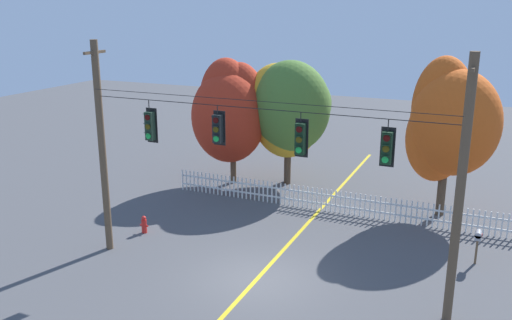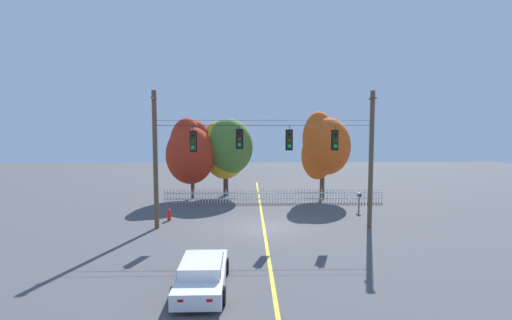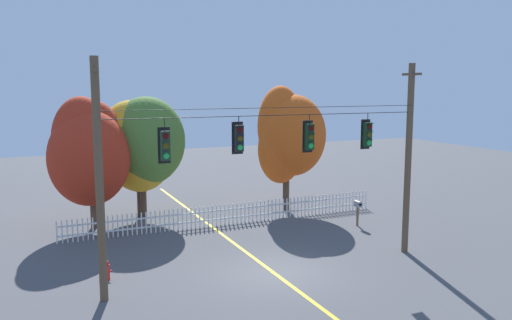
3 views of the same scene
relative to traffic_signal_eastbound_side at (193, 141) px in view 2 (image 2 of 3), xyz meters
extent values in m
plane|color=#4C4C4F|center=(4.11, -0.01, -5.11)|extent=(80.00, 80.00, 0.00)
cube|color=gold|center=(4.11, -0.01, -5.10)|extent=(0.16, 36.00, 0.01)
cylinder|color=brown|center=(-2.19, -0.01, -1.09)|extent=(0.27, 0.27, 8.04)
cylinder|color=brown|center=(10.41, -0.01, -1.09)|extent=(0.27, 0.27, 8.04)
cube|color=brown|center=(-2.19, -0.01, 2.48)|extent=(0.10, 1.10, 0.10)
cube|color=brown|center=(10.41, -0.01, 2.48)|extent=(0.10, 1.10, 0.10)
cylinder|color=black|center=(4.11, -0.01, 0.92)|extent=(12.40, 0.02, 0.02)
cylinder|color=black|center=(4.11, -0.26, 1.21)|extent=(12.40, 0.02, 0.02)
cylinder|color=black|center=(0.00, -0.01, 0.71)|extent=(0.03, 0.03, 0.43)
cube|color=black|center=(0.00, 0.12, -0.01)|extent=(0.43, 0.02, 1.25)
cube|color=#1E3323|center=(0.00, -0.01, -0.01)|extent=(0.30, 0.24, 1.00)
cylinder|color=#410706|center=(0.00, -0.14, 0.33)|extent=(0.20, 0.03, 0.20)
cube|color=#1E3323|center=(0.00, -0.19, 0.44)|extent=(0.22, 0.12, 0.06)
cylinder|color=#463B09|center=(0.00, -0.14, -0.01)|extent=(0.20, 0.03, 0.20)
cube|color=#1E3323|center=(0.00, -0.19, 0.11)|extent=(0.22, 0.12, 0.06)
cylinder|color=green|center=(0.00, -0.14, -0.34)|extent=(0.20, 0.03, 0.20)
cube|color=#1E3323|center=(0.00, -0.19, -0.22)|extent=(0.22, 0.12, 0.06)
cylinder|color=black|center=(2.69, -0.01, 0.77)|extent=(0.03, 0.03, 0.31)
cube|color=black|center=(2.69, 0.12, 0.14)|extent=(0.43, 0.02, 1.17)
cube|color=black|center=(2.69, -0.01, 0.14)|extent=(0.30, 0.24, 0.95)
cylinder|color=#410706|center=(2.69, -0.14, 0.45)|extent=(0.20, 0.03, 0.20)
cube|color=black|center=(2.69, -0.19, 0.57)|extent=(0.22, 0.12, 0.06)
cylinder|color=#463B09|center=(2.69, -0.14, 0.14)|extent=(0.20, 0.03, 0.20)
cube|color=black|center=(2.69, -0.19, 0.25)|extent=(0.22, 0.12, 0.06)
cylinder|color=green|center=(2.69, -0.14, -0.18)|extent=(0.20, 0.03, 0.20)
cube|color=black|center=(2.69, -0.19, -0.06)|extent=(0.22, 0.12, 0.06)
cylinder|color=black|center=(5.59, -0.01, 0.75)|extent=(0.03, 0.03, 0.35)
cube|color=black|center=(5.59, 0.12, 0.08)|extent=(0.43, 0.02, 1.23)
cube|color=black|center=(5.59, -0.01, 0.08)|extent=(0.30, 0.24, 0.99)
cylinder|color=#410706|center=(5.59, -0.14, 0.41)|extent=(0.20, 0.03, 0.20)
cube|color=black|center=(5.59, -0.19, 0.52)|extent=(0.22, 0.12, 0.06)
cylinder|color=#463B09|center=(5.59, -0.14, 0.08)|extent=(0.20, 0.03, 0.20)
cube|color=black|center=(5.59, -0.19, 0.19)|extent=(0.22, 0.12, 0.06)
cylinder|color=green|center=(5.59, -0.14, -0.26)|extent=(0.20, 0.03, 0.20)
cube|color=black|center=(5.59, -0.19, -0.14)|extent=(0.22, 0.12, 0.06)
cylinder|color=black|center=(8.28, -0.01, 0.74)|extent=(0.03, 0.03, 0.38)
cube|color=black|center=(8.28, 0.12, 0.06)|extent=(0.43, 0.02, 1.20)
cube|color=black|center=(8.28, -0.01, 0.06)|extent=(0.30, 0.24, 0.97)
cylinder|color=#410706|center=(8.28, -0.14, 0.39)|extent=(0.20, 0.03, 0.20)
cube|color=black|center=(8.28, -0.19, 0.50)|extent=(0.22, 0.12, 0.06)
cylinder|color=#463B09|center=(8.28, -0.14, 0.06)|extent=(0.20, 0.03, 0.20)
cube|color=black|center=(8.28, -0.19, 0.18)|extent=(0.22, 0.12, 0.06)
cylinder|color=green|center=(8.28, -0.14, -0.26)|extent=(0.20, 0.03, 0.20)
cube|color=black|center=(8.28, -0.19, -0.15)|extent=(0.22, 0.12, 0.06)
cube|color=white|center=(-3.26, 7.29, -4.57)|extent=(0.06, 0.04, 1.07)
cube|color=white|center=(-3.03, 7.29, -4.57)|extent=(0.06, 0.04, 1.07)
cube|color=white|center=(-2.81, 7.29, -4.57)|extent=(0.06, 0.04, 1.07)
cube|color=white|center=(-2.58, 7.29, -4.57)|extent=(0.06, 0.04, 1.07)
cube|color=white|center=(-2.35, 7.29, -4.57)|extent=(0.06, 0.04, 1.07)
cube|color=white|center=(-2.13, 7.29, -4.57)|extent=(0.06, 0.04, 1.07)
cube|color=white|center=(-1.90, 7.29, -4.57)|extent=(0.06, 0.04, 1.07)
cube|color=white|center=(-1.68, 7.29, -4.57)|extent=(0.06, 0.04, 1.07)
cube|color=white|center=(-1.45, 7.29, -4.57)|extent=(0.06, 0.04, 1.07)
cube|color=white|center=(-1.23, 7.29, -4.57)|extent=(0.06, 0.04, 1.07)
cube|color=white|center=(-1.00, 7.29, -4.57)|extent=(0.06, 0.04, 1.07)
cube|color=white|center=(-0.78, 7.29, -4.57)|extent=(0.06, 0.04, 1.07)
cube|color=white|center=(-0.55, 7.29, -4.57)|extent=(0.06, 0.04, 1.07)
cube|color=white|center=(-0.32, 7.29, -4.57)|extent=(0.06, 0.04, 1.07)
cube|color=white|center=(-0.10, 7.29, -4.57)|extent=(0.06, 0.04, 1.07)
cube|color=white|center=(0.13, 7.29, -4.57)|extent=(0.06, 0.04, 1.07)
cube|color=white|center=(0.35, 7.29, -4.57)|extent=(0.06, 0.04, 1.07)
cube|color=white|center=(0.58, 7.29, -4.57)|extent=(0.06, 0.04, 1.07)
cube|color=white|center=(0.80, 7.29, -4.57)|extent=(0.06, 0.04, 1.07)
cube|color=white|center=(1.03, 7.29, -4.57)|extent=(0.06, 0.04, 1.07)
cube|color=white|center=(1.25, 7.29, -4.57)|extent=(0.06, 0.04, 1.07)
cube|color=white|center=(1.48, 7.29, -4.57)|extent=(0.06, 0.04, 1.07)
cube|color=white|center=(1.71, 7.29, -4.57)|extent=(0.06, 0.04, 1.07)
cube|color=white|center=(1.93, 7.29, -4.57)|extent=(0.06, 0.04, 1.07)
cube|color=white|center=(2.16, 7.29, -4.57)|extent=(0.06, 0.04, 1.07)
cube|color=white|center=(2.38, 7.29, -4.57)|extent=(0.06, 0.04, 1.07)
cube|color=white|center=(2.61, 7.29, -4.57)|extent=(0.06, 0.04, 1.07)
cube|color=white|center=(2.83, 7.29, -4.57)|extent=(0.06, 0.04, 1.07)
cube|color=white|center=(3.06, 7.29, -4.57)|extent=(0.06, 0.04, 1.07)
cube|color=white|center=(3.28, 7.29, -4.57)|extent=(0.06, 0.04, 1.07)
cube|color=white|center=(3.51, 7.29, -4.57)|extent=(0.06, 0.04, 1.07)
cube|color=white|center=(3.74, 7.29, -4.57)|extent=(0.06, 0.04, 1.07)
cube|color=white|center=(3.96, 7.29, -4.57)|extent=(0.06, 0.04, 1.07)
cube|color=white|center=(4.19, 7.29, -4.57)|extent=(0.06, 0.04, 1.07)
cube|color=white|center=(4.41, 7.29, -4.57)|extent=(0.06, 0.04, 1.07)
cube|color=white|center=(4.64, 7.29, -4.57)|extent=(0.06, 0.04, 1.07)
cube|color=white|center=(4.86, 7.29, -4.57)|extent=(0.06, 0.04, 1.07)
cube|color=white|center=(5.09, 7.29, -4.57)|extent=(0.06, 0.04, 1.07)
cube|color=white|center=(5.31, 7.29, -4.57)|extent=(0.06, 0.04, 1.07)
cube|color=white|center=(5.54, 7.29, -4.57)|extent=(0.06, 0.04, 1.07)
cube|color=white|center=(5.77, 7.29, -4.57)|extent=(0.06, 0.04, 1.07)
cube|color=white|center=(5.99, 7.29, -4.57)|extent=(0.06, 0.04, 1.07)
cube|color=white|center=(6.22, 7.29, -4.57)|extent=(0.06, 0.04, 1.07)
cube|color=white|center=(6.44, 7.29, -4.57)|extent=(0.06, 0.04, 1.07)
cube|color=white|center=(6.67, 7.29, -4.57)|extent=(0.06, 0.04, 1.07)
cube|color=white|center=(6.89, 7.29, -4.57)|extent=(0.06, 0.04, 1.07)
cube|color=white|center=(7.12, 7.29, -4.57)|extent=(0.06, 0.04, 1.07)
cube|color=white|center=(7.34, 7.29, -4.57)|extent=(0.06, 0.04, 1.07)
cube|color=white|center=(7.57, 7.29, -4.57)|extent=(0.06, 0.04, 1.07)
cube|color=white|center=(7.79, 7.29, -4.57)|extent=(0.06, 0.04, 1.07)
cube|color=white|center=(8.02, 7.29, -4.57)|extent=(0.06, 0.04, 1.07)
cube|color=white|center=(8.25, 7.29, -4.57)|extent=(0.06, 0.04, 1.07)
cube|color=white|center=(8.47, 7.29, -4.57)|extent=(0.06, 0.04, 1.07)
cube|color=white|center=(8.70, 7.29, -4.57)|extent=(0.06, 0.04, 1.07)
cube|color=white|center=(8.92, 7.29, -4.57)|extent=(0.06, 0.04, 1.07)
cube|color=white|center=(9.15, 7.29, -4.57)|extent=(0.06, 0.04, 1.07)
cube|color=white|center=(9.37, 7.29, -4.57)|extent=(0.06, 0.04, 1.07)
cube|color=white|center=(9.60, 7.29, -4.57)|extent=(0.06, 0.04, 1.07)
cube|color=white|center=(9.82, 7.29, -4.57)|extent=(0.06, 0.04, 1.07)
cube|color=white|center=(10.05, 7.29, -4.57)|extent=(0.06, 0.04, 1.07)
cube|color=white|center=(10.28, 7.29, -4.57)|extent=(0.06, 0.04, 1.07)
cube|color=white|center=(10.50, 7.29, -4.57)|extent=(0.06, 0.04, 1.07)
cube|color=white|center=(10.73, 7.29, -4.57)|extent=(0.06, 0.04, 1.07)
cube|color=white|center=(10.95, 7.29, -4.57)|extent=(0.06, 0.04, 1.07)
cube|color=white|center=(11.18, 7.29, -4.57)|extent=(0.06, 0.04, 1.07)
cube|color=white|center=(11.40, 7.29, -4.57)|extent=(0.06, 0.04, 1.07)
cube|color=white|center=(11.63, 7.29, -4.57)|extent=(0.06, 0.04, 1.07)
cube|color=white|center=(11.85, 7.29, -4.57)|extent=(0.06, 0.04, 1.07)
cube|color=white|center=(12.08, 7.29, -4.57)|extent=(0.06, 0.04, 1.07)
cube|color=white|center=(12.31, 7.29, -4.57)|extent=(0.06, 0.04, 1.07)
cube|color=white|center=(12.53, 7.29, -4.57)|extent=(0.06, 0.04, 1.07)
cube|color=white|center=(12.76, 7.29, -4.57)|extent=(0.06, 0.04, 1.07)
cube|color=white|center=(12.98, 7.29, -4.57)|extent=(0.06, 0.04, 1.07)
cube|color=white|center=(13.21, 7.29, -4.57)|extent=(0.06, 0.04, 1.07)
cube|color=white|center=(13.43, 7.29, -4.57)|extent=(0.06, 0.04, 1.07)
cube|color=white|center=(13.66, 7.29, -4.57)|extent=(0.06, 0.04, 1.07)
cube|color=white|center=(5.20, 7.32, -4.79)|extent=(16.91, 0.03, 0.08)
cube|color=white|center=(5.20, 7.32, -4.34)|extent=(16.91, 0.03, 0.08)
cylinder|color=brown|center=(-1.39, 9.42, -4.03)|extent=(0.31, 0.31, 2.15)
ellipsoid|color=#B22D19|center=(-1.51, 9.12, -1.50)|extent=(3.95, 3.35, 4.74)
ellipsoid|color=#B22D19|center=(-1.10, 9.72, -1.03)|extent=(2.82, 2.40, 4.65)
ellipsoid|color=#B22D19|center=(-1.76, 9.46, -0.65)|extent=(2.89, 2.44, 4.33)
cylinder|color=#473828|center=(1.22, 10.76, -3.93)|extent=(0.31, 0.31, 2.36)
ellipsoid|color=gold|center=(1.24, 10.44, -1.48)|extent=(3.63, 3.25, 4.33)
ellipsoid|color=gold|center=(0.77, 10.28, -0.94)|extent=(3.45, 2.96, 4.43)
ellipsoid|color=gold|center=(1.35, 10.76, -0.71)|extent=(3.00, 2.87, 3.72)
cylinder|color=#473828|center=(1.32, 10.40, -3.96)|extent=(0.35, 0.35, 2.30)
ellipsoid|color=#4C752D|center=(1.11, 10.44, -1.81)|extent=(3.04, 2.71, 3.60)
ellipsoid|color=#4C752D|center=(1.54, 10.11, -0.89)|extent=(4.11, 3.40, 4.71)
ellipsoid|color=#4C752D|center=(1.47, 10.89, -0.84)|extent=(3.88, 3.47, 3.51)
cylinder|color=#473828|center=(9.27, 8.95, -3.87)|extent=(0.37, 0.37, 2.48)
ellipsoid|color=#DB5619|center=(8.85, 8.83, -1.54)|extent=(2.64, 2.30, 3.90)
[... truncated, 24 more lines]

